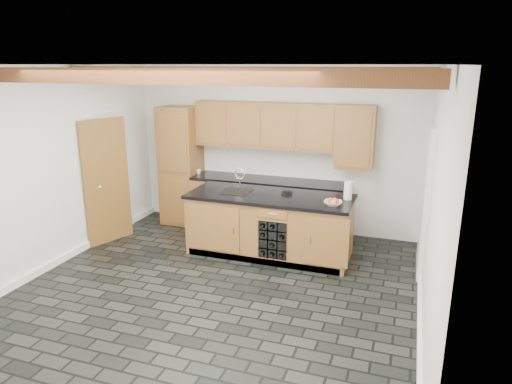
% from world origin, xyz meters
% --- Properties ---
extents(ground, '(5.00, 5.00, 0.00)m').
position_xyz_m(ground, '(0.00, 0.00, 0.00)').
color(ground, black).
rests_on(ground, ground).
extents(room_shell, '(5.01, 5.00, 5.00)m').
position_xyz_m(room_shell, '(-0.09, 0.53, 1.53)').
color(room_shell, white).
rests_on(room_shell, ground).
extents(back_cabinetry, '(3.65, 0.62, 2.20)m').
position_xyz_m(back_cabinetry, '(-0.38, 2.24, 0.98)').
color(back_cabinetry, '#9D6132').
rests_on(back_cabinetry, ground).
extents(island, '(2.48, 0.96, 0.93)m').
position_xyz_m(island, '(0.31, 1.28, 0.46)').
color(island, '#9D6132').
rests_on(island, ground).
extents(faucet, '(0.45, 0.40, 0.34)m').
position_xyz_m(faucet, '(-0.25, 1.33, 0.96)').
color(faucet, black).
rests_on(faucet, island).
extents(kitchen_scale, '(0.18, 0.14, 0.05)m').
position_xyz_m(kitchen_scale, '(0.52, 1.44, 0.95)').
color(kitchen_scale, black).
rests_on(kitchen_scale, island).
extents(fruit_bowl, '(0.27, 0.27, 0.06)m').
position_xyz_m(fruit_bowl, '(1.27, 1.09, 0.96)').
color(fruit_bowl, silver).
rests_on(fruit_bowl, island).
extents(fruit_cluster, '(0.16, 0.17, 0.07)m').
position_xyz_m(fruit_cluster, '(1.27, 1.09, 0.99)').
color(fruit_cluster, red).
rests_on(fruit_cluster, fruit_bowl).
extents(paper_towel, '(0.12, 0.12, 0.26)m').
position_xyz_m(paper_towel, '(1.42, 1.45, 1.06)').
color(paper_towel, white).
rests_on(paper_towel, island).
extents(mug, '(0.11, 0.11, 0.08)m').
position_xyz_m(mug, '(-1.30, 2.17, 0.97)').
color(mug, white).
rests_on(mug, back_cabinetry).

